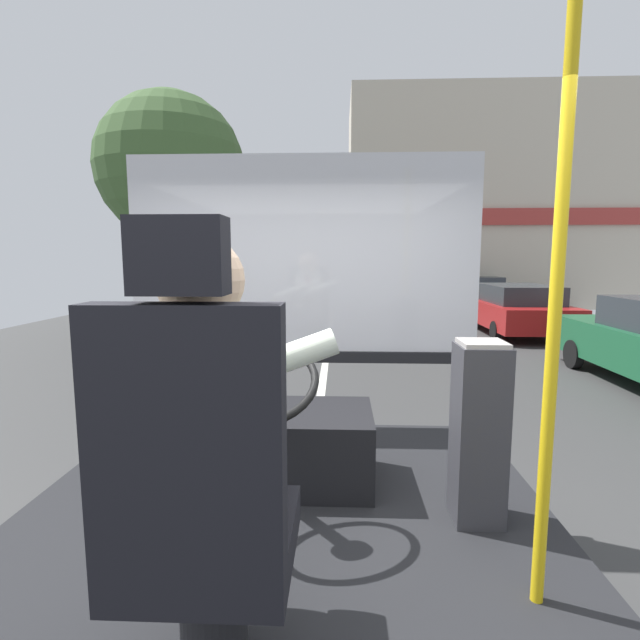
# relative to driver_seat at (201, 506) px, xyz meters

# --- Properties ---
(ground) EXTENTS (18.00, 44.00, 0.06)m
(ground) POSITION_rel_driver_seat_xyz_m (0.11, 9.41, -1.30)
(ground) COLOR #373737
(bus_floor) EXTENTS (2.60, 3.20, 0.71)m
(bus_floor) POSITION_rel_driver_seat_xyz_m (0.11, 0.61, -0.92)
(bus_floor) COLOR #28282B
(bus_floor) RESTS_ON ground
(driver_seat) EXTENTS (0.48, 0.48, 1.32)m
(driver_seat) POSITION_rel_driver_seat_xyz_m (0.00, 0.00, 0.00)
(driver_seat) COLOR black
(driver_seat) RESTS_ON bus_floor
(bus_driver) EXTENTS (0.75, 0.54, 0.83)m
(bus_driver) POSITION_rel_driver_seat_xyz_m (-0.00, 0.12, 0.20)
(bus_driver) COLOR #332D28
(bus_driver) RESTS_ON driver_seat
(steering_console) EXTENTS (1.10, 1.01, 0.83)m
(steering_console) POSITION_rel_driver_seat_xyz_m (0.00, 1.28, -0.34)
(steering_console) COLOR black
(steering_console) RESTS_ON bus_floor
(handrail_pole) EXTENTS (0.04, 0.04, 2.18)m
(handrail_pole) POSITION_rel_driver_seat_xyz_m (1.09, 0.41, 0.52)
(handrail_pole) COLOR gold
(handrail_pole) RESTS_ON bus_floor
(fare_box) EXTENTS (0.22, 0.23, 0.85)m
(fare_box) POSITION_rel_driver_seat_xyz_m (1.02, 0.95, -0.14)
(fare_box) COLOR #333338
(fare_box) RESTS_ON bus_floor
(windshield_panel) EXTENTS (2.50, 0.08, 1.48)m
(windshield_panel) POSITION_rel_driver_seat_xyz_m (0.11, 2.23, 0.48)
(windshield_panel) COLOR silver
(street_tree) EXTENTS (3.44, 3.44, 5.76)m
(street_tree) POSITION_rel_driver_seat_xyz_m (-3.62, 10.19, 2.74)
(street_tree) COLOR #4C3828
(street_tree) RESTS_ON ground
(shop_building) EXTENTS (11.00, 5.16, 8.28)m
(shop_building) POSITION_rel_driver_seat_xyz_m (6.25, 19.40, 2.86)
(shop_building) COLOR #BCB29E
(shop_building) RESTS_ON ground
(parked_car_red) EXTENTS (1.86, 4.17, 1.26)m
(parked_car_red) POSITION_rel_driver_seat_xyz_m (4.86, 11.15, -0.63)
(parked_car_red) COLOR maroon
(parked_car_red) RESTS_ON ground
(parked_car_white) EXTENTS (1.97, 4.15, 1.25)m
(parked_car_white) POSITION_rel_driver_seat_xyz_m (5.41, 17.09, -0.63)
(parked_car_white) COLOR silver
(parked_car_white) RESTS_ON ground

